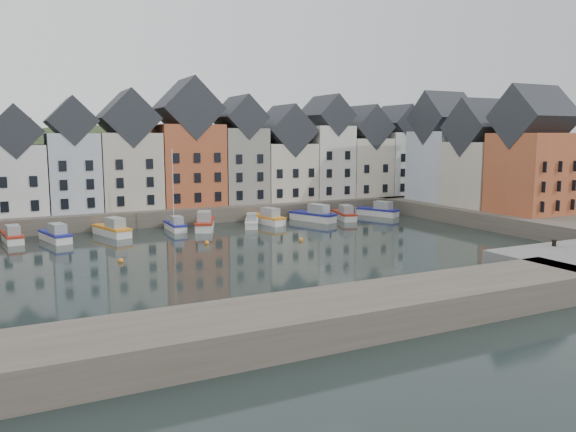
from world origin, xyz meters
TOP-DOWN VIEW (x-y plane):
  - ground at (0.00, 0.00)m, footprint 260.00×260.00m
  - far_quay at (0.00, 30.00)m, footprint 90.00×16.00m
  - right_quay at (37.00, 3.00)m, footprint 14.00×54.00m
  - near_wall at (-10.00, -22.00)m, footprint 50.00×6.00m
  - hillside at (0.02, 56.00)m, footprint 153.60×70.40m
  - far_terrace at (3.21, 28.00)m, footprint 72.37×8.16m
  - right_terrace at (36.00, 8.07)m, footprint 8.30×24.25m
  - mooring_buoys at (-4.00, 5.33)m, footprint 20.50×5.50m
  - boat_a at (-22.93, 18.68)m, footprint 2.45×5.86m
  - boat_b at (-18.60, 16.99)m, footprint 3.28×6.31m
  - boat_c at (-12.32, 17.89)m, footprint 3.80×6.76m
  - boat_d at (-4.62, 18.48)m, footprint 1.69×5.38m
  - boat_e at (-1.10, 17.59)m, footprint 4.47×7.17m
  - boat_f at (4.97, 16.76)m, footprint 3.68×5.55m
  - boat_g at (7.79, 18.30)m, footprint 3.46×6.66m
  - boat_h at (14.64, 17.57)m, footprint 4.54×7.22m
  - boat_i at (19.25, 17.06)m, footprint 3.26×6.40m
  - boat_j at (25.78, 17.93)m, footprint 4.33×6.58m
  - mooring_bollard at (19.98, -16.50)m, footprint 0.48×0.48m

SIDE VIEW (x-z plane):
  - hillside at x=0.02m, z-range -49.96..14.04m
  - ground at x=0.00m, z-range 0.00..0.00m
  - mooring_buoys at x=-4.00m, z-range -0.10..0.40m
  - boat_f at x=4.97m, z-range -0.41..1.63m
  - boat_a at x=-22.93m, z-range -0.44..1.74m
  - boat_d at x=-4.62m, z-range -4.47..5.80m
  - boat_b at x=-18.60m, z-range -0.47..1.85m
  - boat_i at x=19.25m, z-range -0.48..1.88m
  - boat_j at x=25.78m, z-range -0.49..1.94m
  - boat_g at x=7.79m, z-range -0.49..1.95m
  - boat_c at x=-12.32m, z-range -0.50..1.98m
  - boat_e at x=-1.10m, z-range -0.53..2.10m
  - boat_h at x=14.64m, z-range -0.54..2.12m
  - far_quay at x=0.00m, z-range 0.00..2.00m
  - right_quay at x=37.00m, z-range 0.00..2.00m
  - near_wall at x=-10.00m, z-range 0.00..2.00m
  - mooring_bollard at x=19.98m, z-range 2.03..2.59m
  - far_terrace at x=3.21m, z-range -0.01..17.76m
  - right_terrace at x=36.00m, z-range 0.73..17.10m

